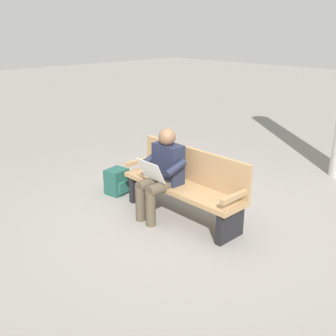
# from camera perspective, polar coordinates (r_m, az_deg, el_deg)

# --- Properties ---
(ground_plane) EXTENTS (40.00, 40.00, 0.00)m
(ground_plane) POSITION_cam_1_polar(r_m,az_deg,el_deg) (5.26, 1.96, -7.07)
(ground_plane) COLOR gray
(bench_near) EXTENTS (1.81, 0.51, 0.90)m
(bench_near) POSITION_cam_1_polar(r_m,az_deg,el_deg) (5.12, 2.58, -2.23)
(bench_near) COLOR #9E7A51
(bench_near) RESTS_ON ground
(person_seated) EXTENTS (0.58, 0.58, 1.18)m
(person_seated) POSITION_cam_1_polar(r_m,az_deg,el_deg) (5.04, -0.89, -0.50)
(person_seated) COLOR #1E2338
(person_seated) RESTS_ON ground
(backpack) EXTENTS (0.33, 0.33, 0.38)m
(backpack) POSITION_cam_1_polar(r_m,az_deg,el_deg) (5.95, -7.40, -1.97)
(backpack) COLOR #1E4C42
(backpack) RESTS_ON ground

